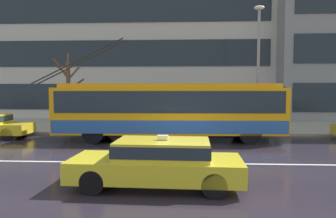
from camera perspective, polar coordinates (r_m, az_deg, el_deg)
The scene contains 11 objects.
ground_plane at distance 12.33m, azimuth 3.35°, elevation -8.56°, with size 160.00×160.00×0.00m, color #26212C.
sidewalk_slab at distance 22.51m, azimuth 3.15°, elevation -2.79°, with size 80.00×10.00×0.14m, color gray.
lane_centre_line at distance 11.16m, azimuth 3.40°, elevation -9.86°, with size 72.00×0.14×0.01m, color silver.
trolleybus at distance 15.82m, azimuth 0.30°, elevation -0.03°, with size 12.59×2.85×5.14m.
taxi_oncoming_near at distance 8.42m, azimuth -1.73°, elevation -9.45°, with size 4.59×1.90×1.39m.
bus_shelter at distance 19.29m, azimuth -0.31°, elevation 2.01°, with size 3.92×1.71×2.54m.
pedestrian_at_shelter at distance 18.62m, azimuth 7.41°, elevation -0.90°, with size 0.45×0.45×1.67m.
pedestrian_approaching_curb at distance 19.85m, azimuth -11.94°, elevation -0.62°, with size 0.51×0.51×1.70m.
street_lamp at distance 18.85m, azimuth 16.20°, elevation 8.87°, with size 0.60×0.32×7.20m.
street_tree_bare at distance 20.19m, azimuth -17.74°, elevation 3.33°, with size 1.91×1.33×4.77m.
office_tower_corner_left at distance 34.15m, azimuth -6.92°, elevation 17.82°, with size 26.90×14.42×21.89m.
Camera 1 is at (-0.10, -12.05, 2.62)m, focal length 33.35 mm.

